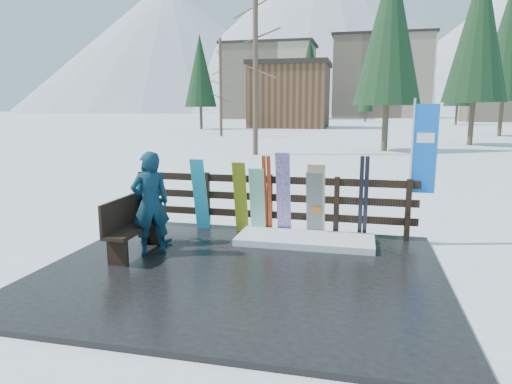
% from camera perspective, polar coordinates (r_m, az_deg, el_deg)
% --- Properties ---
extents(ground, '(700.00, 700.00, 0.00)m').
position_cam_1_polar(ground, '(7.10, -1.90, -10.20)').
color(ground, white).
rests_on(ground, ground).
extents(deck, '(6.00, 5.00, 0.08)m').
position_cam_1_polar(deck, '(7.09, -1.90, -9.89)').
color(deck, black).
rests_on(deck, ground).
extents(fence, '(5.60, 0.10, 1.15)m').
position_cam_1_polar(fence, '(8.96, 1.72, -0.93)').
color(fence, black).
rests_on(fence, deck).
extents(snow_patch, '(2.47, 1.00, 0.12)m').
position_cam_1_polar(snow_patch, '(8.41, 6.15, -5.95)').
color(snow_patch, white).
rests_on(snow_patch, deck).
extents(bench, '(0.40, 1.50, 0.97)m').
position_cam_1_polar(bench, '(7.94, -15.32, -3.84)').
color(bench, black).
rests_on(bench, deck).
extents(snowboard_0, '(0.28, 0.37, 1.46)m').
position_cam_1_polar(snowboard_0, '(9.11, -7.01, -0.35)').
color(snowboard_0, '#2BB9D8').
rests_on(snowboard_0, deck).
extents(snowboard_1, '(0.29, 0.27, 1.31)m').
position_cam_1_polar(snowboard_1, '(8.79, 0.17, -1.17)').
color(snowboard_1, white).
rests_on(snowboard_1, deck).
extents(snowboard_2, '(0.26, 0.32, 1.42)m').
position_cam_1_polar(snowboard_2, '(8.86, -1.95, -0.73)').
color(snowboard_2, '#F6FF1A').
rests_on(snowboard_2, deck).
extents(snowboard_3, '(0.27, 0.39, 1.62)m').
position_cam_1_polar(snowboard_3, '(8.67, 3.45, -0.30)').
color(snowboard_3, silver).
rests_on(snowboard_3, deck).
extents(snowboard_4, '(0.30, 0.36, 1.28)m').
position_cam_1_polar(snowboard_4, '(8.62, 7.31, -1.58)').
color(snowboard_4, black).
rests_on(snowboard_4, deck).
extents(snowboard_5, '(0.32, 0.37, 1.43)m').
position_cam_1_polar(snowboard_5, '(8.60, 7.55, -1.12)').
color(snowboard_5, silver).
rests_on(snowboard_5, deck).
extents(ski_pair_a, '(0.16, 0.26, 1.54)m').
position_cam_1_polar(ski_pair_a, '(8.80, 1.39, -0.39)').
color(ski_pair_a, '#B73616').
rests_on(ski_pair_a, deck).
extents(ski_pair_b, '(0.17, 0.27, 1.58)m').
position_cam_1_polar(ski_pair_b, '(8.62, 13.27, -0.76)').
color(ski_pair_b, black).
rests_on(ski_pair_b, deck).
extents(rental_flag, '(0.45, 0.04, 2.60)m').
position_cam_1_polar(rental_flag, '(8.77, 19.98, 4.46)').
color(rental_flag, silver).
rests_on(rental_flag, deck).
extents(person_front, '(0.75, 0.72, 1.74)m').
position_cam_1_polar(person_front, '(7.77, -13.06, -1.39)').
color(person_front, '#113E46').
rests_on(person_front, deck).
extents(person_back, '(0.79, 0.62, 1.57)m').
position_cam_1_polar(person_back, '(8.44, -13.10, -1.01)').
color(person_back, '#134B5B').
rests_on(person_back, deck).
extents(resort_buildings, '(73.00, 87.60, 22.60)m').
position_cam_1_polar(resort_buildings, '(122.05, 13.17, 13.53)').
color(resort_buildings, tan).
rests_on(resort_buildings, ground).
extents(trees, '(42.10, 68.57, 12.75)m').
position_cam_1_polar(trees, '(54.02, 16.01, 13.45)').
color(trees, '#382B1E').
rests_on(trees, ground).
extents(mountains, '(520.00, 260.00, 120.00)m').
position_cam_1_polar(mountains, '(338.43, 11.53, 18.26)').
color(mountains, white).
rests_on(mountains, ground).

